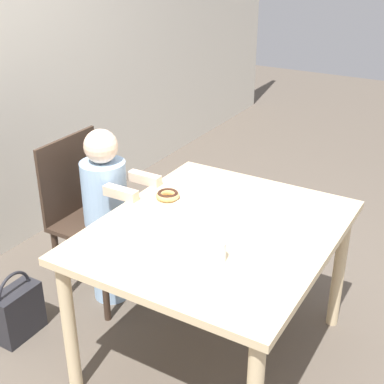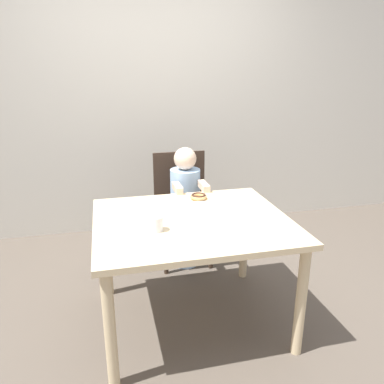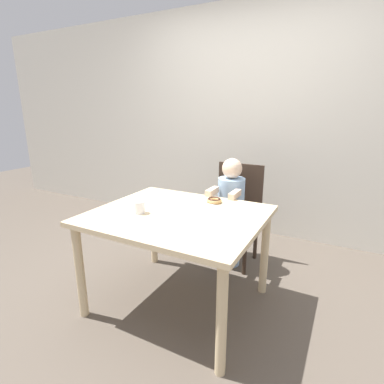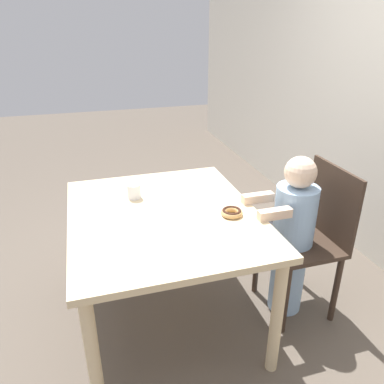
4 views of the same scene
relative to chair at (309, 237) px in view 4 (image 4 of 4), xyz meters
name	(u,v)px [view 4 (image 4 of 4)]	position (x,y,z in m)	size (l,w,h in m)	color
ground_plane	(167,316)	(-0.12, -0.84, -0.49)	(12.00, 12.00, 0.00)	brown
dining_table	(164,227)	(-0.12, -0.84, 0.14)	(1.16, 0.99, 0.71)	beige
chair	(309,237)	(0.00, 0.00, 0.00)	(0.44, 0.40, 0.91)	#38281E
child_figure	(292,237)	(0.00, -0.12, 0.02)	(0.25, 0.40, 1.00)	#99BCE0
donut	(232,212)	(0.01, -0.51, 0.25)	(0.12, 0.12, 0.04)	tan
napkin	(200,225)	(0.06, -0.69, 0.23)	(0.27, 0.27, 0.00)	white
handbag	(275,240)	(-0.51, 0.08, -0.34)	(0.25, 0.13, 0.38)	#232328
cup	(134,191)	(-0.35, -0.96, 0.27)	(0.08, 0.08, 0.08)	white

